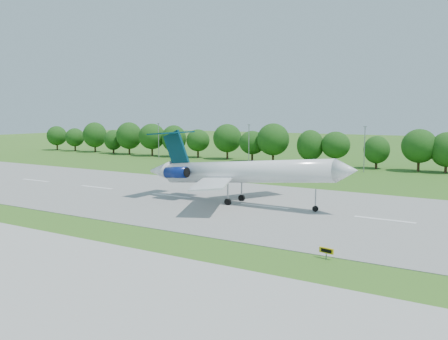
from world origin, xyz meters
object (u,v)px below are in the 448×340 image
airliner (235,171)px  taxi_sign_left (326,251)px  service_vehicle_a (339,170)px  service_vehicle_b (290,169)px

airliner → taxi_sign_left: bearing=-42.2°
taxi_sign_left → service_vehicle_a: 82.26m
service_vehicle_b → service_vehicle_a: bearing=-77.5°
service_vehicle_b → taxi_sign_left: bearing=-168.7°
airliner → service_vehicle_a: (-0.26, 54.89, -5.15)m
taxi_sign_left → service_vehicle_a: (-25.69, 78.14, -0.34)m
taxi_sign_left → service_vehicle_b: bearing=127.8°
airliner → service_vehicle_a: 55.13m
taxi_sign_left → service_vehicle_b: size_ratio=0.45×
taxi_sign_left → service_vehicle_a: size_ratio=0.52×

